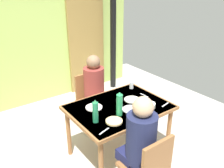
% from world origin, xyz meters
% --- Properties ---
extents(wall_back, '(4.43, 0.10, 2.52)m').
position_xyz_m(wall_back, '(0.00, 2.26, 1.26)').
color(wall_back, '#A8C560').
rests_on(wall_back, ground_plane).
extents(door_wooden, '(0.80, 0.05, 2.00)m').
position_xyz_m(door_wooden, '(1.23, 2.18, 1.00)').
color(door_wooden, olive).
rests_on(door_wooden, ground_plane).
extents(stove_pipe_column, '(0.12, 0.12, 2.52)m').
position_xyz_m(stove_pipe_column, '(1.71, 1.91, 1.26)').
color(stove_pipe_column, black).
rests_on(stove_pipe_column, ground_plane).
extents(dining_table, '(1.22, 0.91, 0.74)m').
position_xyz_m(dining_table, '(0.45, 0.08, 0.66)').
color(dining_table, '#8F5C34').
rests_on(dining_table, ground_plane).
extents(chair_near_diner, '(0.40, 0.40, 0.87)m').
position_xyz_m(chair_near_diner, '(0.19, -0.72, 0.50)').
color(chair_near_diner, '#8F5C34').
rests_on(chair_near_diner, ground_plane).
extents(chair_far_diner, '(0.40, 0.40, 0.87)m').
position_xyz_m(chair_far_diner, '(0.51, 0.89, 0.50)').
color(chair_far_diner, '#8F5C34').
rests_on(chair_far_diner, ground_plane).
extents(person_near_diner, '(0.30, 0.37, 0.77)m').
position_xyz_m(person_near_diner, '(0.19, -0.59, 0.78)').
color(person_near_diner, '#1C204C').
rests_on(person_near_diner, ground_plane).
extents(person_far_diner, '(0.30, 0.37, 0.77)m').
position_xyz_m(person_far_diner, '(0.51, 0.75, 0.78)').
color(person_far_diner, maroon).
rests_on(person_far_diner, ground_plane).
extents(water_bottle_green_near, '(0.07, 0.07, 0.28)m').
position_xyz_m(water_bottle_green_near, '(0.02, -0.05, 0.87)').
color(water_bottle_green_near, '#208053').
rests_on(water_bottle_green_near, dining_table).
extents(water_bottle_green_far, '(0.07, 0.07, 0.30)m').
position_xyz_m(water_bottle_green_far, '(0.32, -0.08, 0.88)').
color(water_bottle_green_far, '#2B9B5A').
rests_on(water_bottle_green_far, dining_table).
extents(serving_bowl_center, '(0.17, 0.17, 0.05)m').
position_xyz_m(serving_bowl_center, '(0.72, -0.15, 0.76)').
color(serving_bowl_center, silver).
rests_on(serving_bowl_center, dining_table).
extents(dinner_plate_near_left, '(0.21, 0.21, 0.01)m').
position_xyz_m(dinner_plate_near_left, '(0.17, 0.23, 0.74)').
color(dinner_plate_near_left, white).
rests_on(dinner_plate_near_left, dining_table).
extents(dinner_plate_near_right, '(0.21, 0.21, 0.01)m').
position_xyz_m(dinner_plate_near_right, '(0.69, 0.11, 0.74)').
color(dinner_plate_near_right, white).
rests_on(dinner_plate_near_right, dining_table).
extents(dinner_plate_far_center, '(0.21, 0.21, 0.01)m').
position_xyz_m(dinner_plate_far_center, '(0.51, -0.08, 0.74)').
color(dinner_plate_far_center, white).
rests_on(dinner_plate_far_center, dining_table).
extents(drinking_glass_by_near_diner, '(0.06, 0.06, 0.10)m').
position_xyz_m(drinking_glass_by_near_diner, '(0.50, -0.29, 0.79)').
color(drinking_glass_by_near_diner, silver).
rests_on(drinking_glass_by_near_diner, dining_table).
extents(drinking_glass_by_far_diner, '(0.06, 0.06, 0.10)m').
position_xyz_m(drinking_glass_by_far_diner, '(0.92, 0.39, 0.78)').
color(drinking_glass_by_far_diner, silver).
rests_on(drinking_glass_by_far_diner, dining_table).
extents(bread_plate_sliced, '(0.19, 0.19, 0.02)m').
position_xyz_m(bread_plate_sliced, '(0.18, -0.17, 0.75)').
color(bread_plate_sliced, '#DBB77A').
rests_on(bread_plate_sliced, dining_table).
extents(cutlery_knife_near, '(0.02, 0.15, 0.00)m').
position_xyz_m(cutlery_knife_near, '(0.91, 0.12, 0.74)').
color(cutlery_knife_near, silver).
rests_on(cutlery_knife_near, dining_table).
extents(cutlery_fork_near, '(0.15, 0.05, 0.00)m').
position_xyz_m(cutlery_fork_near, '(0.94, -0.24, 0.74)').
color(cutlery_fork_near, silver).
rests_on(cutlery_fork_near, dining_table).
extents(cutlery_knife_far, '(0.15, 0.06, 0.00)m').
position_xyz_m(cutlery_knife_far, '(-0.01, -0.25, 0.74)').
color(cutlery_knife_far, silver).
rests_on(cutlery_knife_far, dining_table).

